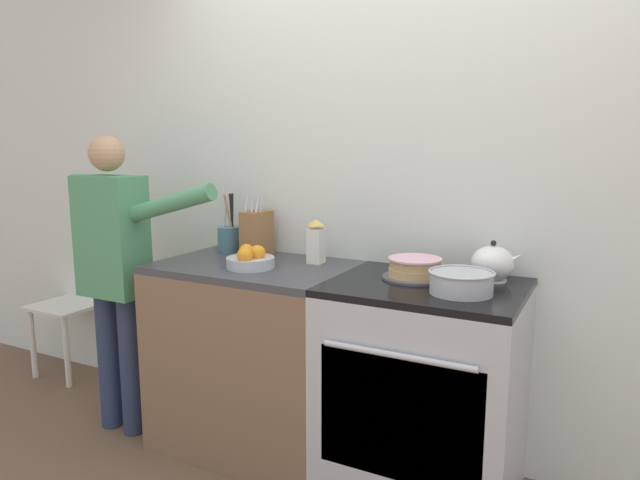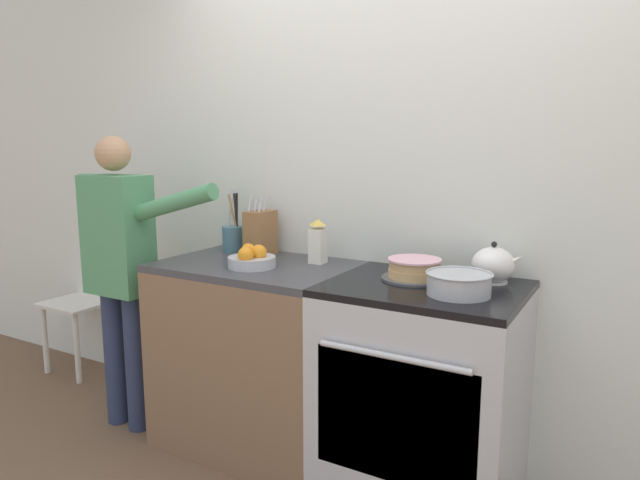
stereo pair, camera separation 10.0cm
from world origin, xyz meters
name	(u,v)px [view 2 (the right image)]	position (x,y,z in m)	size (l,w,h in m)	color
wall_back	(405,186)	(0.00, 0.65, 1.30)	(8.00, 0.04, 2.60)	silver
counter_cabinet	(257,355)	(-0.62, 0.32, 0.46)	(0.92, 0.63, 0.93)	brown
stove_range	(421,392)	(0.23, 0.31, 0.46)	(0.78, 0.66, 0.93)	#B7BABF
layer_cake	(414,270)	(0.16, 0.38, 0.97)	(0.28, 0.28, 0.09)	#4C4C51
tea_kettle	(494,265)	(0.46, 0.50, 1.00)	(0.21, 0.17, 0.17)	white
mixing_bowl	(459,283)	(0.39, 0.23, 0.97)	(0.25, 0.25, 0.09)	#B7BABF
knife_block	(260,232)	(-0.72, 0.50, 1.04)	(0.11, 0.16, 0.31)	olive
utensil_crock	(233,237)	(-0.91, 0.51, 1.00)	(0.11, 0.11, 0.33)	#477084
fruit_bowl	(252,259)	(-0.58, 0.23, 0.97)	(0.22, 0.22, 0.11)	#B7BABF
milk_carton	(318,242)	(-0.36, 0.47, 1.03)	(0.07, 0.07, 0.21)	white
person_baker	(120,259)	(-1.33, 0.11, 0.91)	(0.90, 0.20, 1.54)	#283351
dining_chair	(90,293)	(-2.20, 0.58, 0.51)	(0.40, 0.40, 0.88)	silver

